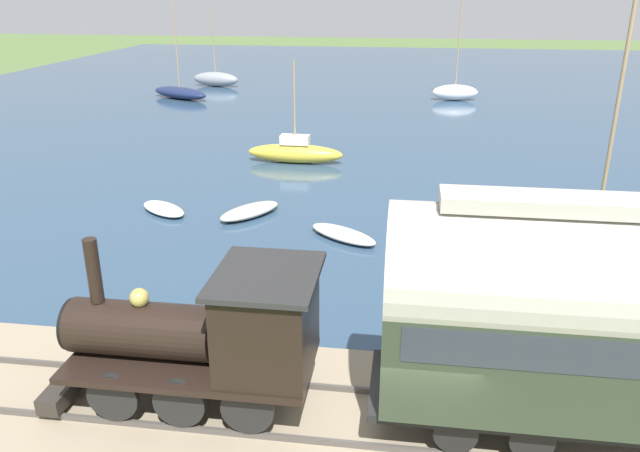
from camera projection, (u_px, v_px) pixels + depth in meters
The scene contains 11 objects.
harbor_water at pixel (410, 92), 51.28m from camera, with size 80.00×80.00×0.01m.
rail_embankment at pixel (398, 434), 11.77m from camera, with size 4.73×56.00×0.68m.
steam_locomotive at pixel (213, 331), 11.52m from camera, with size 2.20×5.18×3.26m.
sailboat_white at pixel (455, 92), 47.44m from camera, with size 1.68×3.54×9.05m.
sailboat_gray at pixel (216, 79), 54.00m from camera, with size 2.06×4.35×6.33m.
sailboat_navy at pixel (180, 92), 48.17m from camera, with size 3.98×5.59×8.42m.
sailboat_brown at pixel (586, 290), 16.65m from camera, with size 3.94×5.32×9.11m.
sailboat_yellow at pixel (295, 152), 30.68m from camera, with size 1.25×4.77×4.93m.
rowboat_mid_harbor at pixel (250, 211), 23.64m from camera, with size 2.87×2.46×0.39m.
rowboat_near_shore at pixel (164, 209), 24.01m from camera, with size 2.25×2.50×0.31m.
rowboat_far_out at pixel (343, 234), 21.50m from camera, with size 2.35×2.81×0.35m.
Camera 1 is at (-9.23, 0.13, 8.19)m, focal length 35.00 mm.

